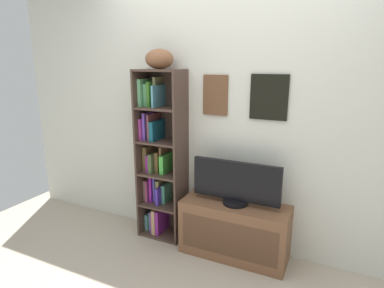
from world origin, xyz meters
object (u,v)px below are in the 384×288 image
object	(u,v)px
bookshelf	(159,159)
television	(236,183)
football	(159,59)
tv_stand	(234,230)

from	to	relation	value
bookshelf	television	world-z (taller)	bookshelf
football	television	xyz separation A→B (m)	(0.77, -0.04, -1.05)
bookshelf	tv_stand	size ratio (longest dim) A/B	1.74
bookshelf	tv_stand	world-z (taller)	bookshelf
tv_stand	television	bearing A→B (deg)	90.00
bookshelf	football	size ratio (longest dim) A/B	6.57
television	tv_stand	bearing A→B (deg)	-90.00
tv_stand	television	xyz separation A→B (m)	(-0.00, 0.00, 0.44)
tv_stand	television	world-z (taller)	television
football	tv_stand	distance (m)	1.68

